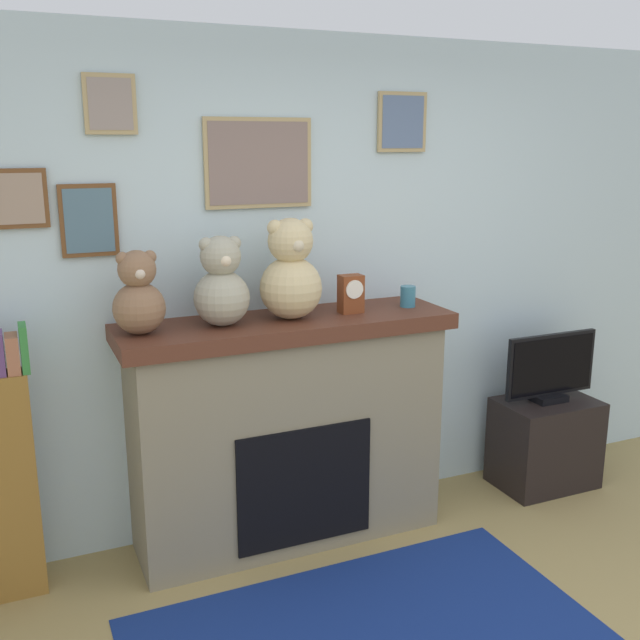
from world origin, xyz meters
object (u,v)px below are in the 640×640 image
Objects in this scene: candle_jar at (408,296)px; teddy_bear_brown at (291,274)px; television at (551,369)px; teddy_bear_grey at (221,286)px; tv_stand at (545,443)px; mantel_clock at (351,294)px; teddy_bear_cream at (139,297)px; fireplace at (288,429)px.

teddy_bear_brown is (-0.67, -0.00, 0.17)m from candle_jar.
television is 2.09m from teddy_bear_grey.
mantel_clock is at bearing 177.98° from tv_stand.
tv_stand is 1.52× the size of teddy_bear_cream.
teddy_bear_grey reaches higher than teddy_bear_cream.
teddy_bear_grey is at bearing -179.97° from candle_jar.
teddy_bear_brown is at bearing -0.01° from teddy_bear_cream.
teddy_bear_brown reaches higher than tv_stand.
teddy_bear_grey is (-1.02, -0.00, 0.14)m from candle_jar.
mantel_clock is at bearing -0.10° from teddy_bear_brown.
teddy_bear_cream is 0.77× the size of teddy_bear_brown.
fireplace is 0.82m from teddy_bear_brown.
teddy_bear_grey reaches higher than tv_stand.
candle_jar is (-0.97, 0.05, 0.99)m from tv_stand.
teddy_bear_cream reaches higher than mantel_clock.
television is 1.43× the size of teddy_bear_grey.
teddy_bear_cream is (-0.72, -0.02, 0.77)m from fireplace.
teddy_bear_cream is at bearing 178.87° from tv_stand.
teddy_bear_brown reaches higher than fireplace.
fireplace is 3.39× the size of teddy_bear_brown.
television is (1.65, -0.07, 0.14)m from fireplace.
television is at bearing -2.08° from mantel_clock.
candle_jar is 0.34m from mantel_clock.
teddy_bear_cream is (-2.38, 0.05, 0.63)m from television.
teddy_bear_brown is (0.74, -0.00, 0.05)m from teddy_bear_cream.
fireplace is at bearing 176.89° from mantel_clock.
teddy_bear_grey is at bearing -0.01° from teddy_bear_cream.
tv_stand is 0.95× the size of television.
teddy_bear_grey is (-1.99, 0.05, 0.65)m from television.
mantel_clock reaches higher than candle_jar.
candle_jar is at bearing 177.20° from tv_stand.
fireplace is 0.78m from mantel_clock.
teddy_bear_cream reaches higher than fireplace.
teddy_bear_cream is at bearing -178.56° from fireplace.
fireplace is at bearing 177.70° from television.
teddy_bear_brown is (0.35, -0.00, 0.03)m from teddy_bear_grey.
teddy_bear_brown is at bearing -0.01° from teddy_bear_grey.
fireplace is at bearing 1.44° from teddy_bear_cream.
candle_jar is 1.03m from teddy_bear_grey.
tv_stand is (1.65, -0.06, -0.34)m from fireplace.
tv_stand is at bearing -2.02° from mantel_clock.
tv_stand is 3.01× the size of mantel_clock.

